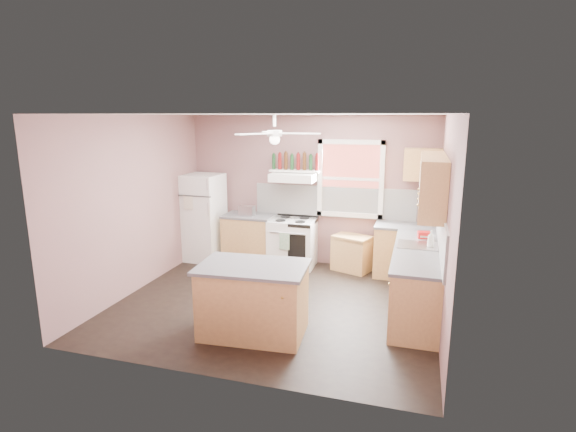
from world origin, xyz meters
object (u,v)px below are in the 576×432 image
(cart, at_px, (352,253))
(island, at_px, (253,301))
(toaster, at_px, (247,211))
(refrigerator, at_px, (203,217))
(stove, at_px, (293,243))

(cart, distance_m, island, 2.84)
(toaster, bearing_deg, refrigerator, -175.38)
(toaster, distance_m, cart, 2.04)
(refrigerator, height_order, island, refrigerator)
(refrigerator, bearing_deg, island, -49.26)
(refrigerator, relative_size, stove, 1.89)
(stove, relative_size, island, 0.69)
(toaster, xyz_separation_m, cart, (1.92, 0.12, -0.67))
(refrigerator, bearing_deg, stove, 6.36)
(refrigerator, bearing_deg, toaster, 5.04)
(stove, xyz_separation_m, island, (0.25, -2.66, 0.00))
(toaster, bearing_deg, stove, 7.30)
(refrigerator, xyz_separation_m, cart, (2.80, 0.15, -0.50))
(stove, bearing_deg, cart, 1.66)
(island, bearing_deg, refrigerator, 123.44)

